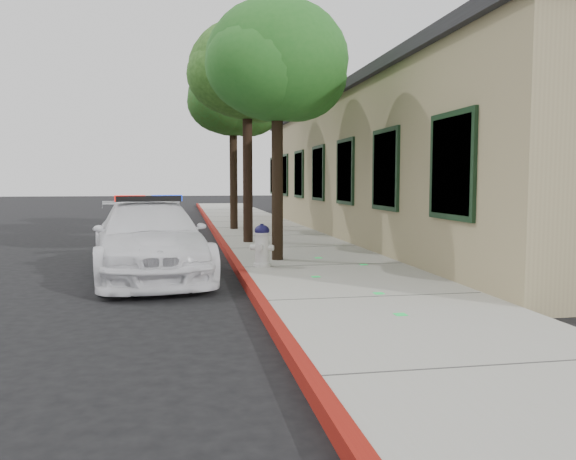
# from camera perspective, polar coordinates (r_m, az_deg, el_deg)

# --- Properties ---
(ground) EXTENTS (120.00, 120.00, 0.00)m
(ground) POSITION_cam_1_polar(r_m,az_deg,el_deg) (7.69, -3.01, -8.06)
(ground) COLOR black
(ground) RESTS_ON ground
(sidewalk) EXTENTS (3.20, 60.00, 0.15)m
(sidewalk) POSITION_cam_1_polar(r_m,az_deg,el_deg) (10.87, 3.37, -3.84)
(sidewalk) COLOR gray
(sidewalk) RESTS_ON ground
(red_curb) EXTENTS (0.14, 60.00, 0.16)m
(red_curb) POSITION_cam_1_polar(r_m,az_deg,el_deg) (10.62, -4.76, -4.04)
(red_curb) COLOR maroon
(red_curb) RESTS_ON ground
(clapboard_building) EXTENTS (7.30, 20.89, 4.24)m
(clapboard_building) POSITION_cam_1_polar(r_m,az_deg,el_deg) (18.13, 14.68, 6.00)
(clapboard_building) COLOR #938660
(clapboard_building) RESTS_ON ground
(police_car) EXTENTS (2.46, 4.84, 1.47)m
(police_car) POSITION_cam_1_polar(r_m,az_deg,el_deg) (10.61, -13.46, -0.91)
(police_car) COLOR white
(police_car) RESTS_ON ground
(fire_hydrant) EXTENTS (0.44, 0.39, 0.78)m
(fire_hydrant) POSITION_cam_1_polar(r_m,az_deg,el_deg) (10.67, -2.57, -1.47)
(fire_hydrant) COLOR silver
(fire_hydrant) RESTS_ON sidewalk
(street_tree_near) EXTENTS (2.86, 2.77, 5.08)m
(street_tree_near) POSITION_cam_1_polar(r_m,az_deg,el_deg) (11.70, -1.02, 15.80)
(street_tree_near) COLOR black
(street_tree_near) RESTS_ON sidewalk
(street_tree_mid) EXTENTS (3.07, 2.95, 5.61)m
(street_tree_mid) POSITION_cam_1_polar(r_m,az_deg,el_deg) (15.15, -4.01, 14.96)
(street_tree_mid) COLOR black
(street_tree_mid) RESTS_ON sidewalk
(street_tree_far) EXTENTS (3.06, 2.89, 5.46)m
(street_tree_far) POSITION_cam_1_polar(r_m,az_deg,el_deg) (19.13, -5.31, 12.46)
(street_tree_far) COLOR black
(street_tree_far) RESTS_ON sidewalk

